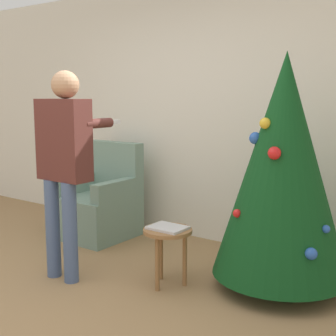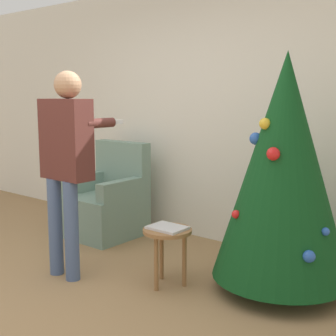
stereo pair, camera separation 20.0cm
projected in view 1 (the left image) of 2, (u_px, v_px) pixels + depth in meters
ground_plane at (29, 312)px, 3.34m from camera, size 14.00×14.00×0.00m
wall_back at (198, 112)px, 4.91m from camera, size 8.00×0.06×2.70m
christmas_tree at (283, 166)px, 3.60m from camera, size 1.06×1.06×1.86m
armchair at (100, 205)px, 5.10m from camera, size 0.73×0.74×1.01m
person_standing at (64, 155)px, 3.82m from camera, size 0.48×0.57×1.73m
side_stool at (168, 238)px, 3.75m from camera, size 0.40×0.40×0.47m
laptop at (168, 228)px, 3.74m from camera, size 0.29×0.23×0.02m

